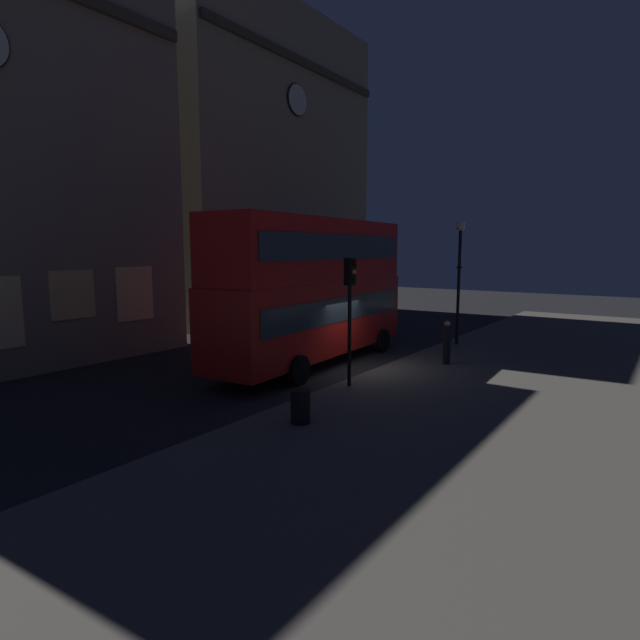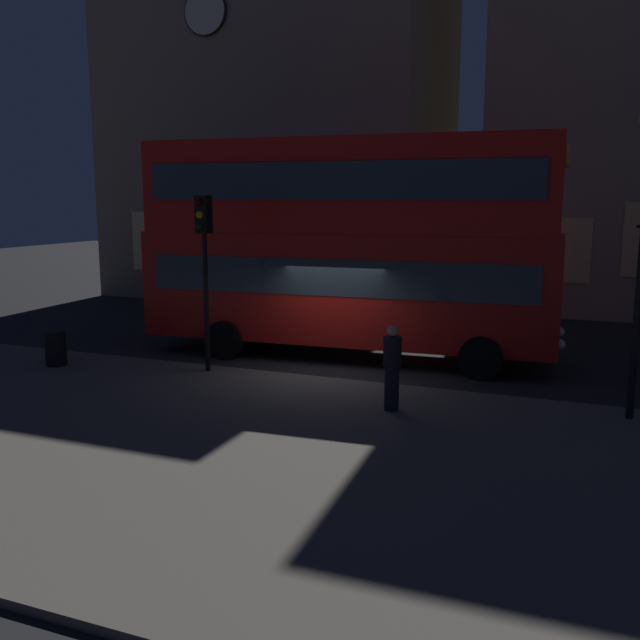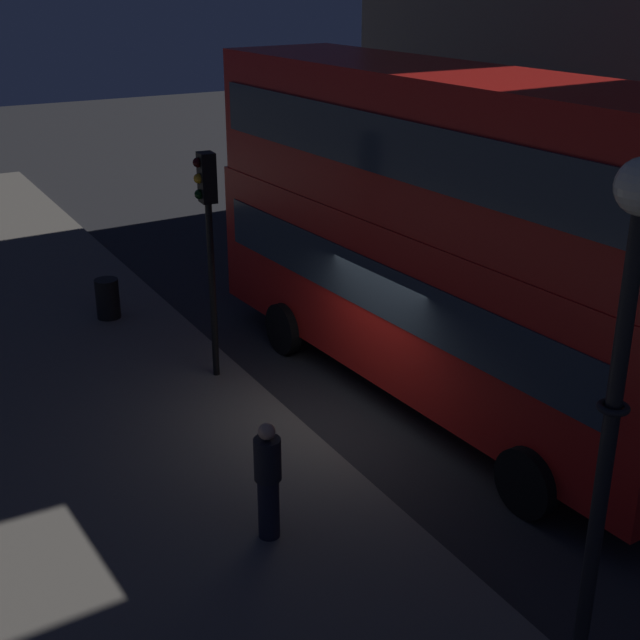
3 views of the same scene
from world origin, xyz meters
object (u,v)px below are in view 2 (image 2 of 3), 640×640
object	(u,v)px
double_decker_bus	(347,239)
traffic_light_near_kerb	(204,247)
litter_bin	(56,348)
pedestrian	(392,367)

from	to	relation	value
double_decker_bus	traffic_light_near_kerb	xyz separation A→B (m)	(-2.36, -3.11, -0.06)
traffic_light_near_kerb	litter_bin	distance (m)	4.59
double_decker_bus	pedestrian	size ratio (longest dim) A/B	6.53
litter_bin	traffic_light_near_kerb	bearing A→B (deg)	12.98
pedestrian	litter_bin	xyz separation A→B (m)	(-8.63, 0.46, -0.43)
double_decker_bus	pedestrian	world-z (taller)	double_decker_bus
double_decker_bus	pedestrian	distance (m)	5.54
double_decker_bus	traffic_light_near_kerb	bearing A→B (deg)	-130.50
traffic_light_near_kerb	pedestrian	xyz separation A→B (m)	(4.89, -1.33, -2.08)
double_decker_bus	traffic_light_near_kerb	distance (m)	3.90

